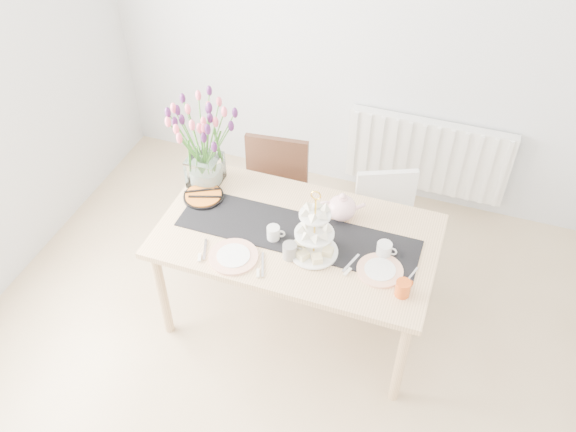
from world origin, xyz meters
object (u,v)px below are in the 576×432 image
(mug_orange, at_px, (403,288))
(teapot, at_px, (342,208))
(tulip_vase, at_px, (201,131))
(cake_stand, at_px, (314,238))
(cream_jug, at_px, (384,250))
(dining_table, at_px, (297,243))
(plate_left, at_px, (233,257))
(chair_brown, at_px, (273,191))
(mug_white, at_px, (273,233))
(chair_white, at_px, (386,222))
(tart_tin, at_px, (204,196))
(plate_right, at_px, (380,270))
(radiator, at_px, (427,156))
(mug_grey, at_px, (290,251))

(mug_orange, bearing_deg, teapot, 81.80)
(tulip_vase, bearing_deg, cake_stand, -24.04)
(cream_jug, distance_m, mug_orange, 0.29)
(dining_table, distance_m, plate_left, 0.41)
(chair_brown, height_order, tulip_vase, tulip_vase)
(teapot, relative_size, cream_jug, 3.16)
(tulip_vase, bearing_deg, mug_white, -30.40)
(chair_white, bearing_deg, tart_tin, 179.82)
(cream_jug, bearing_deg, mug_white, -168.51)
(teapot, relative_size, plate_right, 1.06)
(plate_left, bearing_deg, tulip_vase, 127.37)
(cream_jug, xyz_separation_m, mug_orange, (0.15, -0.25, 0.00))
(cream_jug, height_order, mug_white, mug_white)
(dining_table, distance_m, chair_white, 0.75)
(mug_white, bearing_deg, mug_orange, -25.70)
(tart_tin, xyz_separation_m, mug_white, (0.53, -0.19, 0.03))
(radiator, height_order, chair_white, chair_white)
(cream_jug, distance_m, plate_right, 0.13)
(radiator, distance_m, dining_table, 1.51)
(cream_jug, xyz_separation_m, mug_white, (-0.62, -0.08, 0.00))
(cream_jug, distance_m, tart_tin, 1.15)
(dining_table, distance_m, mug_orange, 0.71)
(dining_table, bearing_deg, mug_grey, -83.71)
(chair_brown, bearing_deg, tulip_vase, -142.17)
(chair_brown, distance_m, mug_white, 0.76)
(radiator, height_order, teapot, teapot)
(dining_table, relative_size, cake_stand, 4.01)
(tulip_vase, xyz_separation_m, plate_right, (1.20, -0.38, -0.38))
(tulip_vase, xyz_separation_m, teapot, (0.89, -0.05, -0.30))
(mug_orange, relative_size, plate_left, 0.34)
(cream_jug, xyz_separation_m, mug_grey, (-0.48, -0.19, 0.01))
(chair_brown, relative_size, plate_left, 3.14)
(teapot, height_order, mug_grey, teapot)
(radiator, height_order, cake_stand, cake_stand)
(mug_orange, relative_size, plate_right, 0.37)
(mug_white, bearing_deg, radiator, 51.76)
(chair_brown, height_order, chair_white, chair_brown)
(tulip_vase, height_order, mug_grey, tulip_vase)
(cake_stand, distance_m, mug_grey, 0.15)
(mug_grey, bearing_deg, mug_white, 119.67)
(chair_white, relative_size, teapot, 2.97)
(tart_tin, relative_size, plate_right, 0.98)
(mug_orange, bearing_deg, cake_stand, 112.61)
(teapot, xyz_separation_m, mug_grey, (-0.18, -0.39, -0.04))
(teapot, xyz_separation_m, mug_orange, (0.46, -0.45, -0.04))
(chair_white, distance_m, mug_orange, 0.92)
(cream_jug, bearing_deg, radiator, 91.76)
(plate_left, bearing_deg, mug_white, 53.11)
(chair_white, height_order, cream_jug, cream_jug)
(radiator, bearing_deg, teapot, -106.41)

